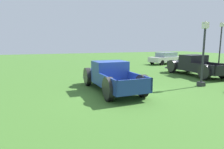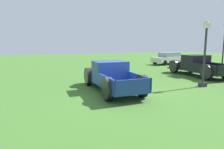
# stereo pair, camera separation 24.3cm
# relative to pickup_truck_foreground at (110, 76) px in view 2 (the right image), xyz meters

# --- Properties ---
(ground_plane) EXTENTS (80.00, 80.00, 0.00)m
(ground_plane) POSITION_rel_pickup_truck_foreground_xyz_m (1.19, 0.13, -0.76)
(ground_plane) COLOR #3D6B28
(pickup_truck_foreground) EXTENTS (5.25, 2.09, 1.60)m
(pickup_truck_foreground) POSITION_rel_pickup_truck_foreground_xyz_m (0.00, 0.00, 0.00)
(pickup_truck_foreground) COLOR navy
(pickup_truck_foreground) RESTS_ON ground_plane
(pickup_truck_behind_right) EXTENTS (5.40, 2.19, 1.64)m
(pickup_truck_behind_right) POSITION_rel_pickup_truck_foreground_xyz_m (-2.18, 8.09, 0.02)
(pickup_truck_behind_right) COLOR black
(pickup_truck_behind_right) RESTS_ON ground_plane
(sedan_distant_a) EXTENTS (2.59, 4.56, 1.43)m
(sedan_distant_a) POSITION_rel_pickup_truck_foreground_xyz_m (-9.85, 11.27, -0.01)
(sedan_distant_a) COLOR silver
(sedan_distant_a) RESTS_ON ground_plane
(lamp_post_near) EXTENTS (0.36, 0.36, 3.84)m
(lamp_post_near) POSITION_rel_pickup_truck_foreground_xyz_m (1.30, 5.46, 1.25)
(lamp_post_near) COLOR #2D2D33
(lamp_post_near) RESTS_ON ground_plane
(lamp_post_far) EXTENTS (0.36, 0.36, 4.51)m
(lamp_post_far) POSITION_rel_pickup_truck_foreground_xyz_m (-3.46, 12.62, 1.60)
(lamp_post_far) COLOR #2D2D33
(lamp_post_far) RESTS_ON ground_plane
(picnic_table) EXTENTS (1.71, 1.98, 0.78)m
(picnic_table) POSITION_rel_pickup_truck_foreground_xyz_m (-5.46, 10.71, -0.27)
(picnic_table) COLOR olive
(picnic_table) RESTS_ON ground_plane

